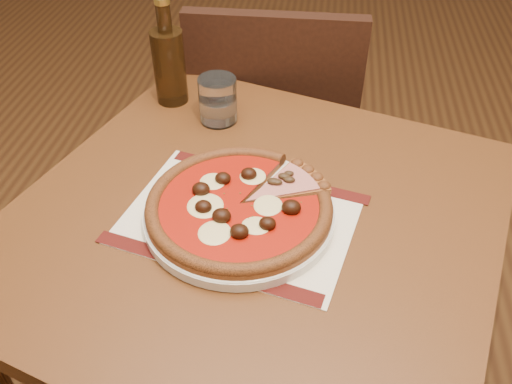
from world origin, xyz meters
The scene contains 8 objects.
table centered at (-0.02, -0.99, 0.65)m, with size 1.00×1.00×0.75m.
chair_far centered at (-0.05, -0.39, 0.51)m, with size 0.44×0.44×0.90m.
placemat centered at (-0.05, -1.00, 0.75)m, with size 0.38×0.27×0.00m, color silver.
plate centered at (-0.05, -1.00, 0.76)m, with size 0.32×0.32×0.02m, color white.
pizza centered at (-0.05, -1.00, 0.78)m, with size 0.31×0.31×0.04m.
ham_slice centered at (0.03, -0.93, 0.78)m, with size 0.14×0.13×0.02m.
water_glass centered at (-0.14, -0.71, 0.80)m, with size 0.08×0.08×0.10m, color white.
bottle centered at (-0.25, -0.64, 0.84)m, with size 0.07×0.07×0.23m.
Camera 1 is at (0.07, -1.66, 1.38)m, focal length 38.00 mm.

